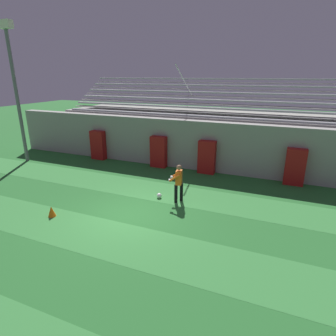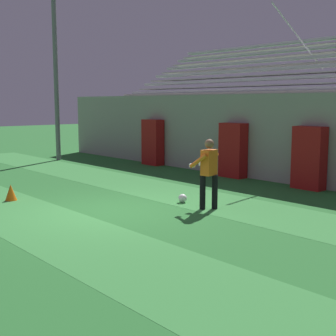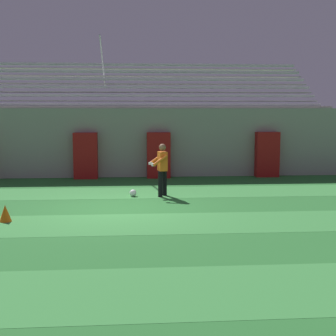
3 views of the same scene
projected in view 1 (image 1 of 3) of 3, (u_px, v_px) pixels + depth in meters
ground_plane at (130, 215)px, 11.01m from camera, size 80.00×80.00×0.00m
turf_stripe_mid at (104, 237)px, 9.50m from camera, size 28.00×2.14×0.01m
turf_stripe_far at (157, 191)px, 13.24m from camera, size 28.00×2.14×0.01m
back_wall at (185, 144)px, 16.26m from camera, size 24.00×0.60×2.80m
padding_pillar_gate_left at (159, 152)px, 16.46m from camera, size 0.94×0.44×1.83m
padding_pillar_gate_right at (207, 157)px, 15.39m from camera, size 0.94×0.44×1.83m
padding_pillar_far_left at (98, 145)px, 18.02m from camera, size 0.94×0.44×1.83m
padding_pillar_far_right at (295, 167)px, 13.76m from camera, size 0.94×0.44×1.83m
bleacher_stand at (199, 134)px, 18.58m from camera, size 18.00×4.75×5.83m
floodlight_pole at (14, 77)px, 16.30m from camera, size 0.90×0.36×8.08m
goalkeeper at (178, 181)px, 11.85m from camera, size 0.60×0.65×1.67m
soccer_ball at (159, 196)px, 12.48m from camera, size 0.22×0.22×0.22m
traffic_cone at (52, 211)px, 10.82m from camera, size 0.30×0.30×0.42m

